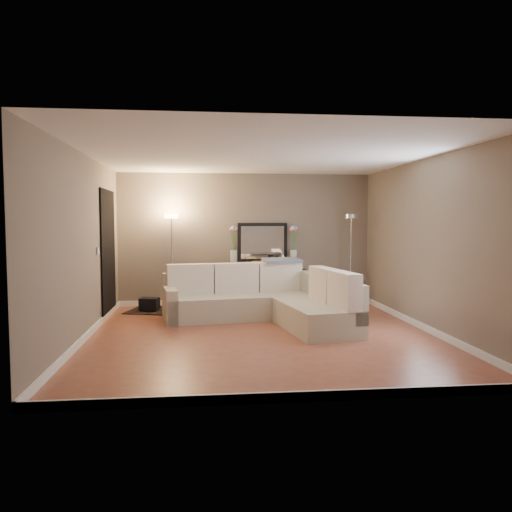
{
  "coord_description": "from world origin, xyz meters",
  "views": [
    {
      "loc": [
        -0.85,
        -7.14,
        1.66
      ],
      "look_at": [
        0.0,
        0.8,
        1.1
      ],
      "focal_mm": 35.0,
      "sensor_mm": 36.0,
      "label": 1
    }
  ],
  "objects": [
    {
      "name": "switch_plate",
      "position": [
        -2.48,
        0.85,
        1.2
      ],
      "size": [
        0.02,
        0.08,
        0.12
      ],
      "primitive_type": "cube",
      "color": "white",
      "rests_on": "ground"
    },
    {
      "name": "floor",
      "position": [
        0.0,
        0.0,
        -0.01
      ],
      "size": [
        5.0,
        5.5,
        0.01
      ],
      "primitive_type": "cube",
      "color": "brown",
      "rests_on": "ground"
    },
    {
      "name": "table_decor",
      "position": [
        0.33,
        2.47,
        0.87
      ],
      "size": [
        0.6,
        0.13,
        0.14
      ],
      "color": "orange",
      "rests_on": "console_table"
    },
    {
      "name": "baseboard_back",
      "position": [
        0.0,
        2.73,
        0.05
      ],
      "size": [
        5.0,
        0.03,
        0.1
      ],
      "primitive_type": "cube",
      "color": "white",
      "rests_on": "ground"
    },
    {
      "name": "baseboard_right",
      "position": [
        2.48,
        0.0,
        0.05
      ],
      "size": [
        0.03,
        5.5,
        0.1
      ],
      "primitive_type": "cube",
      "color": "white",
      "rests_on": "ground"
    },
    {
      "name": "flower_vase_left",
      "position": [
        -0.26,
        2.5,
        1.15
      ],
      "size": [
        0.16,
        0.13,
        0.74
      ],
      "color": "silver",
      "rests_on": "console_table"
    },
    {
      "name": "flower_vase_right",
      "position": [
        0.93,
        2.53,
        1.15
      ],
      "size": [
        0.16,
        0.13,
        0.74
      ],
      "color": "silver",
      "rests_on": "console_table"
    },
    {
      "name": "sectional_sofa",
      "position": [
        0.21,
        1.0,
        0.34
      ],
      "size": [
        3.0,
        2.63,
        0.93
      ],
      "color": "#BEB69A",
      "rests_on": "floor"
    },
    {
      "name": "leaning_mirror",
      "position": [
        0.33,
        2.69,
        1.24
      ],
      "size": [
        0.99,
        0.07,
        0.78
      ],
      "color": "black",
      "rests_on": "console_table"
    },
    {
      "name": "ceiling",
      "position": [
        0.0,
        0.0,
        2.6
      ],
      "size": [
        5.0,
        5.5,
        0.01
      ],
      "primitive_type": "cube",
      "color": "white",
      "rests_on": "ground"
    },
    {
      "name": "floor_lamp_lit",
      "position": [
        -1.44,
        2.43,
        1.27
      ],
      "size": [
        0.31,
        0.31,
        1.79
      ],
      "color": "silver",
      "rests_on": "floor"
    },
    {
      "name": "baseboard_front",
      "position": [
        0.0,
        -2.73,
        0.05
      ],
      "size": [
        5.0,
        0.03,
        0.1
      ],
      "primitive_type": "cube",
      "color": "white",
      "rests_on": "ground"
    },
    {
      "name": "black_bag",
      "position": [
        -1.83,
        2.08,
        0.15
      ],
      "size": [
        0.38,
        0.31,
        0.21
      ],
      "primitive_type": "cube",
      "rotation": [
        0.0,
        0.0,
        -0.27
      ],
      "color": "black",
      "rests_on": "charcoal_rug"
    },
    {
      "name": "wall_front",
      "position": [
        0.0,
        -2.76,
        1.3
      ],
      "size": [
        5.0,
        0.02,
        2.6
      ],
      "primitive_type": "cube",
      "color": "#776B5C",
      "rests_on": "ground"
    },
    {
      "name": "charcoal_rug",
      "position": [
        -1.62,
        2.13,
        0.01
      ],
      "size": [
        1.36,
        1.16,
        0.02
      ],
      "primitive_type": "cube",
      "rotation": [
        0.0,
        0.0,
        -0.27
      ],
      "color": "black",
      "rests_on": "floor"
    },
    {
      "name": "doorway",
      "position": [
        -2.48,
        1.7,
        1.1
      ],
      "size": [
        0.02,
        1.2,
        2.2
      ],
      "primitive_type": "cube",
      "color": "black",
      "rests_on": "ground"
    },
    {
      "name": "floor_lamp_unlit",
      "position": [
        2.03,
        2.31,
        1.27
      ],
      "size": [
        0.31,
        0.31,
        1.79
      ],
      "color": "silver",
      "rests_on": "floor"
    },
    {
      "name": "throw_blanket",
      "position": [
        0.57,
        1.71,
        0.95
      ],
      "size": [
        0.73,
        0.52,
        0.09
      ],
      "primitive_type": "cube",
      "rotation": [
        0.1,
        0.0,
        0.21
      ],
      "color": "slate",
      "rests_on": "sectional_sofa"
    },
    {
      "name": "baseboard_left",
      "position": [
        -2.48,
        0.0,
        0.05
      ],
      "size": [
        0.03,
        5.5,
        0.1
      ],
      "primitive_type": "cube",
      "color": "white",
      "rests_on": "ground"
    },
    {
      "name": "wall_left",
      "position": [
        -2.51,
        0.0,
        1.3
      ],
      "size": [
        0.02,
        5.5,
        2.6
      ],
      "primitive_type": "cube",
      "color": "#776B5C",
      "rests_on": "ground"
    },
    {
      "name": "console_table",
      "position": [
        0.25,
        2.51,
        0.49
      ],
      "size": [
        1.41,
        0.41,
        0.86
      ],
      "color": "black",
      "rests_on": "floor"
    },
    {
      "name": "wall_back",
      "position": [
        0.0,
        2.76,
        1.3
      ],
      "size": [
        5.0,
        0.02,
        2.6
      ],
      "primitive_type": "cube",
      "color": "#776B5C",
      "rests_on": "ground"
    },
    {
      "name": "wall_right",
      "position": [
        2.51,
        0.0,
        1.3
      ],
      "size": [
        0.02,
        5.5,
        2.6
      ],
      "primitive_type": "cube",
      "color": "#776B5C",
      "rests_on": "ground"
    }
  ]
}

